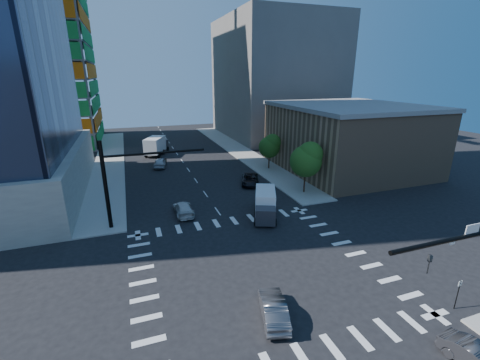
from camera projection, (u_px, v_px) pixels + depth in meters
name	position (u px, v px, depth m)	size (l,w,h in m)	color
ground	(257.00, 267.00, 26.36)	(160.00, 160.00, 0.00)	black
road_markings	(257.00, 267.00, 26.36)	(20.00, 20.00, 0.01)	silver
sidewalk_ne	(239.00, 151.00, 66.11)	(5.00, 60.00, 0.15)	#9B9892
sidewalk_nw	(110.00, 161.00, 58.19)	(5.00, 60.00, 0.15)	#9B9892
construction_building	(19.00, 25.00, 65.41)	(25.16, 34.50, 70.60)	gray
commercial_building	(348.00, 137.00, 52.30)	(20.50, 22.50, 10.60)	#997759
bg_building_ne	(274.00, 79.00, 79.75)	(24.00, 30.00, 28.00)	#645E5A
signal_mast_nw	(121.00, 176.00, 31.77)	(10.20, 0.40, 9.00)	black
tree_south	(307.00, 159.00, 41.34)	(4.16, 4.16, 6.82)	#382316
tree_north	(270.00, 146.00, 52.39)	(3.54, 3.52, 5.78)	#382316
no_parking_sign	(458.00, 291.00, 21.26)	(0.30, 0.06, 2.20)	black
car_nb_right	(480.00, 360.00, 16.98)	(1.40, 4.02, 1.32)	#434246
car_nb_far	(250.00, 179.00, 46.04)	(2.35, 5.09, 1.42)	black
car_sb_near	(184.00, 209.00, 36.11)	(1.90, 4.67, 1.35)	silver
car_sb_mid	(160.00, 162.00, 54.58)	(1.90, 4.72, 1.61)	silver
car_sb_cross	(273.00, 309.00, 20.67)	(1.50, 4.31, 1.42)	#515257
box_truck_near	(265.00, 207.00, 35.16)	(4.31, 5.97, 2.88)	black
box_truck_far	(157.00, 146.00, 63.18)	(5.38, 7.25, 3.50)	black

